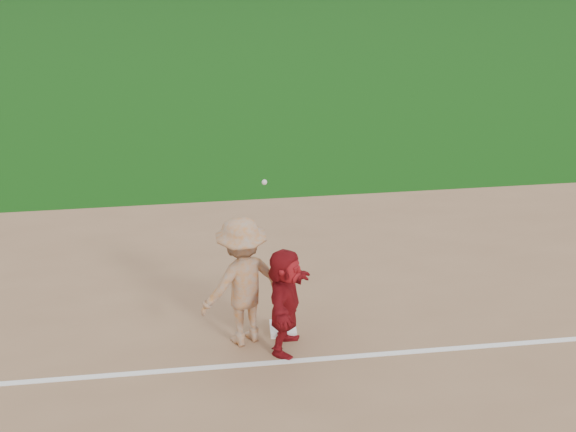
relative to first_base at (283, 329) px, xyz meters
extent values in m
plane|color=#11460D|center=(0.27, 0.01, -0.07)|extent=(160.00, 160.00, 0.00)
cube|color=white|center=(0.27, -0.79, -0.04)|extent=(60.00, 0.10, 0.01)
cube|color=white|center=(0.00, 0.00, 0.00)|extent=(0.43, 0.43, 0.09)
imported|color=maroon|center=(-0.02, -0.43, 0.80)|extent=(0.97, 1.65, 1.69)
imported|color=#949396|center=(-0.63, -0.14, 0.99)|extent=(1.54, 1.27, 2.08)
sphere|color=silver|center=(-0.25, 0.07, 2.51)|extent=(0.08, 0.08, 0.08)
camera|label=1|loc=(-1.10, -9.39, 6.63)|focal=45.00mm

